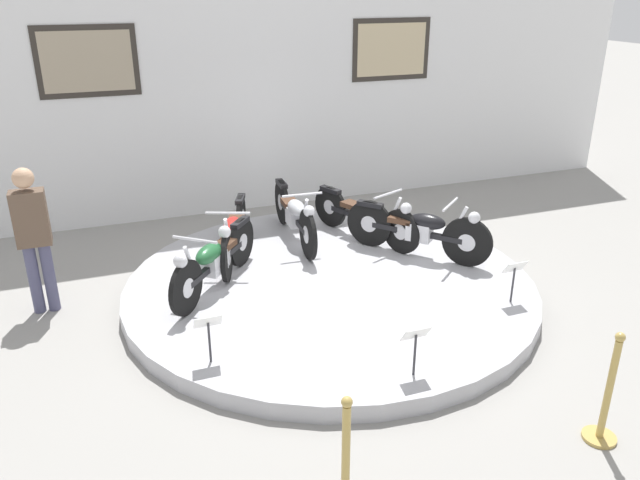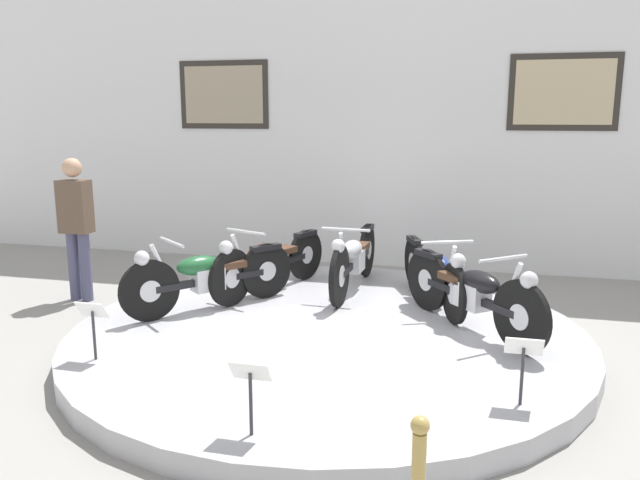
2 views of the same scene
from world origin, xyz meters
TOP-DOWN VIEW (x-y plane):
  - ground_plane at (0.00, 0.00)m, footprint 60.00×60.00m
  - display_platform at (0.00, 0.00)m, footprint 4.93×4.93m
  - back_wall at (0.00, 3.47)m, footprint 14.00×0.22m
  - motorcycle_green at (-1.35, 0.26)m, footprint 1.30×1.55m
  - motorcycle_red at (-0.94, 1.02)m, footprint 0.79×1.86m
  - motorcycle_silver at (-0.00, 1.33)m, footprint 0.54×2.01m
  - motorcycle_blue at (0.94, 1.02)m, footprint 0.82×1.83m
  - motorcycle_black at (1.35, 0.26)m, footprint 1.34×1.56m
  - info_placard_front_left at (-1.71, -1.25)m, footprint 0.26×0.11m
  - info_placard_front_centre at (0.00, -2.12)m, footprint 0.26×0.11m
  - info_placard_front_right at (1.71, -1.25)m, footprint 0.26×0.11m
  - visitor_standing at (-3.24, 0.76)m, footprint 0.36×0.23m
  - stanchion_post_left_of_entry at (-1.15, -3.25)m, footprint 0.28×0.28m
  - stanchion_post_right_of_entry at (1.15, -3.25)m, footprint 0.28×0.28m

SIDE VIEW (x-z plane):
  - ground_plane at x=0.00m, z-range 0.00..0.00m
  - display_platform at x=0.00m, z-range 0.00..0.19m
  - stanchion_post_left_of_entry at x=-1.15m, z-range -0.17..0.86m
  - stanchion_post_right_of_entry at x=1.15m, z-range -0.17..0.86m
  - info_placard_front_left at x=-1.71m, z-range 0.30..0.81m
  - info_placard_front_centre at x=0.00m, z-range 0.30..0.81m
  - info_placard_front_right at x=1.71m, z-range 0.30..0.81m
  - motorcycle_blue at x=0.94m, z-range 0.17..0.95m
  - motorcycle_green at x=-1.35m, z-range 0.17..0.96m
  - motorcycle_red at x=-0.94m, z-range 0.17..0.96m
  - motorcycle_black at x=1.35m, z-range 0.18..0.98m
  - motorcycle_silver at x=0.00m, z-range 0.18..0.99m
  - visitor_standing at x=-3.24m, z-range 0.12..1.83m
  - back_wall at x=0.00m, z-range 0.00..4.54m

